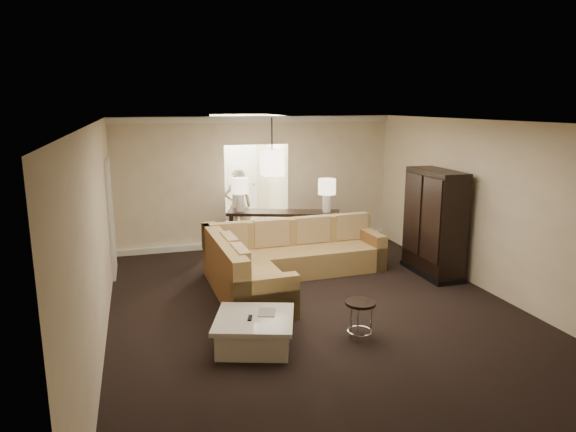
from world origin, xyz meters
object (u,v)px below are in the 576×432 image
object	(u,v)px
coffee_table	(255,331)
sectional_sofa	(282,260)
drink_table	(360,312)
armoire	(434,225)
person	(238,202)
console_table	(283,228)

from	to	relation	value
coffee_table	sectional_sofa	bearing A→B (deg)	66.12
drink_table	sectional_sofa	bearing A→B (deg)	99.08
coffee_table	armoire	xyz separation A→B (m)	(3.75, 1.89, 0.71)
armoire	sectional_sofa	bearing A→B (deg)	172.02
sectional_sofa	person	xyz separation A→B (m)	(-0.22, 2.77, 0.54)
console_table	armoire	world-z (taller)	armoire
console_table	drink_table	xyz separation A→B (m)	(-0.12, -4.11, -0.17)
coffee_table	drink_table	world-z (taller)	drink_table
armoire	coffee_table	bearing A→B (deg)	-153.23
coffee_table	console_table	xyz separation A→B (m)	(1.52, 3.95, 0.33)
coffee_table	person	distance (m)	5.16
sectional_sofa	console_table	world-z (taller)	sectional_sofa
drink_table	person	size ratio (longest dim) A/B	0.27
coffee_table	armoire	bearing A→B (deg)	26.77
armoire	person	world-z (taller)	armoire
sectional_sofa	coffee_table	world-z (taller)	sectional_sofa
console_table	person	distance (m)	1.38
drink_table	coffee_table	bearing A→B (deg)	173.33
console_table	person	world-z (taller)	person
console_table	person	xyz separation A→B (m)	(-0.73, 1.10, 0.40)
sectional_sofa	armoire	distance (m)	2.82
drink_table	person	distance (m)	5.28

